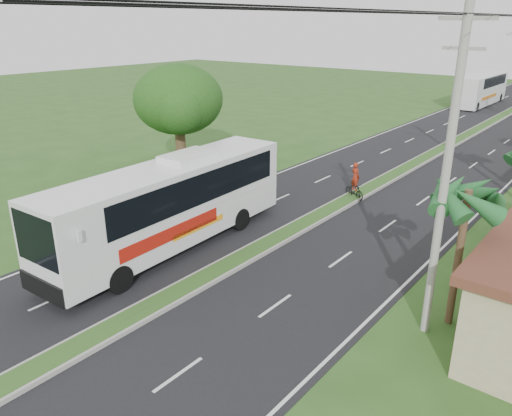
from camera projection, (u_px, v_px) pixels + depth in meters
The scene contains 11 objects.
ground at pixel (208, 278), 20.92m from camera, with size 180.00×180.00×0.00m, color #2B4E1C.
road_asphalt at pixel (401, 172), 35.59m from camera, with size 14.00×160.00×0.02m, color black.
median_strip at pixel (402, 171), 35.56m from camera, with size 1.20×160.00×0.18m.
lane_edge_left at pixel (321, 157), 39.48m from camera, with size 0.12×160.00×0.01m, color silver.
lane_edge_right at pixel (502, 191), 31.70m from camera, with size 0.12×160.00×0.01m, color silver.
palm_verge_a at pixel (468, 198), 16.22m from camera, with size 2.40×2.40×5.45m.
shade_tree at pixel (177, 102), 33.53m from camera, with size 6.30×6.00×7.54m.
utility_pole_a at pixel (446, 174), 15.45m from camera, with size 1.60×0.28×11.00m.
coach_bus_main at pixel (172, 200), 22.99m from camera, with size 3.38×13.53×4.34m.
coach_bus_far at pixel (481, 88), 63.31m from camera, with size 2.97×12.94×3.76m.
motorcyclist at pixel (355, 186), 29.96m from camera, with size 1.70×1.10×2.27m.
Camera 1 is at (13.08, -13.28, 10.13)m, focal length 35.00 mm.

